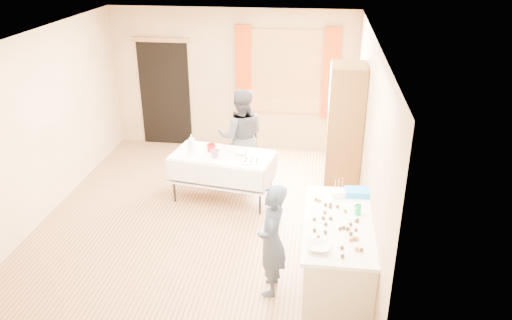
# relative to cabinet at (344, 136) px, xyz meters

# --- Properties ---
(floor) EXTENTS (4.50, 5.50, 0.02)m
(floor) POSITION_rel_cabinet_xyz_m (-1.99, -0.82, -1.07)
(floor) COLOR #9E7047
(floor) RESTS_ON ground
(ceiling) EXTENTS (4.50, 5.50, 0.02)m
(ceiling) POSITION_rel_cabinet_xyz_m (-1.99, -0.82, 1.55)
(ceiling) COLOR white
(ceiling) RESTS_ON floor
(wall_back) EXTENTS (4.50, 0.02, 2.60)m
(wall_back) POSITION_rel_cabinet_xyz_m (-1.99, 1.94, 0.24)
(wall_back) COLOR tan
(wall_back) RESTS_ON floor
(wall_front) EXTENTS (4.50, 0.02, 2.60)m
(wall_front) POSITION_rel_cabinet_xyz_m (-1.99, -3.58, 0.24)
(wall_front) COLOR tan
(wall_front) RESTS_ON floor
(wall_left) EXTENTS (0.02, 5.50, 2.60)m
(wall_left) POSITION_rel_cabinet_xyz_m (-4.25, -0.82, 0.24)
(wall_left) COLOR tan
(wall_left) RESTS_ON floor
(wall_right) EXTENTS (0.02, 5.50, 2.60)m
(wall_right) POSITION_rel_cabinet_xyz_m (0.27, -0.82, 0.24)
(wall_right) COLOR tan
(wall_right) RESTS_ON floor
(window_frame) EXTENTS (1.32, 0.06, 1.52)m
(window_frame) POSITION_rel_cabinet_xyz_m (-0.99, 1.90, 0.44)
(window_frame) COLOR olive
(window_frame) RESTS_ON wall_back
(window_pane) EXTENTS (1.20, 0.02, 1.40)m
(window_pane) POSITION_rel_cabinet_xyz_m (-0.99, 1.89, 0.44)
(window_pane) COLOR white
(window_pane) RESTS_ON wall_back
(curtain_left) EXTENTS (0.28, 0.06, 1.65)m
(curtain_left) POSITION_rel_cabinet_xyz_m (-1.77, 1.85, 0.44)
(curtain_left) COLOR #A8380C
(curtain_left) RESTS_ON wall_back
(curtain_right) EXTENTS (0.28, 0.06, 1.65)m
(curtain_right) POSITION_rel_cabinet_xyz_m (-0.21, 1.85, 0.44)
(curtain_right) COLOR #A8380C
(curtain_right) RESTS_ON wall_back
(doorway) EXTENTS (0.95, 0.04, 2.00)m
(doorway) POSITION_rel_cabinet_xyz_m (-3.29, 1.91, -0.06)
(doorway) COLOR black
(doorway) RESTS_ON floor
(door_lintel) EXTENTS (1.05, 0.06, 0.08)m
(door_lintel) POSITION_rel_cabinet_xyz_m (-3.29, 1.88, 0.96)
(door_lintel) COLOR olive
(door_lintel) RESTS_ON wall_back
(cabinet) EXTENTS (0.50, 0.60, 2.12)m
(cabinet) POSITION_rel_cabinet_xyz_m (0.00, 0.00, 0.00)
(cabinet) COLOR brown
(cabinet) RESTS_ON floor
(counter) EXTENTS (0.77, 1.63, 0.91)m
(counter) POSITION_rel_cabinet_xyz_m (-0.10, -2.16, -0.61)
(counter) COLOR beige
(counter) RESTS_ON floor
(party_table) EXTENTS (1.62, 1.01, 0.75)m
(party_table) POSITION_rel_cabinet_xyz_m (-1.79, -0.18, -0.62)
(party_table) COLOR black
(party_table) RESTS_ON floor
(chair) EXTENTS (0.49, 0.49, 1.01)m
(chair) POSITION_rel_cabinet_xyz_m (-1.65, 0.82, -0.76)
(chair) COLOR black
(chair) RESTS_ON floor
(girl) EXTENTS (0.50, 0.33, 1.35)m
(girl) POSITION_rel_cabinet_xyz_m (-0.83, -2.27, -0.39)
(girl) COLOR #263249
(girl) RESTS_ON floor
(woman) EXTENTS (0.92, 0.79, 1.58)m
(woman) POSITION_rel_cabinet_xyz_m (-1.60, 0.46, -0.27)
(woman) COLOR black
(woman) RESTS_ON floor
(soda_can) EXTENTS (0.08, 0.08, 0.12)m
(soda_can) POSITION_rel_cabinet_xyz_m (0.10, -1.98, -0.09)
(soda_can) COLOR #019F36
(soda_can) RESTS_ON counter
(mixing_bowl) EXTENTS (0.25, 0.25, 0.06)m
(mixing_bowl) POSITION_rel_cabinet_xyz_m (-0.33, -2.72, -0.12)
(mixing_bowl) COLOR white
(mixing_bowl) RESTS_ON counter
(foam_block) EXTENTS (0.17, 0.13, 0.08)m
(foam_block) POSITION_rel_cabinet_xyz_m (-0.11, -1.61, -0.11)
(foam_block) COLOR white
(foam_block) RESTS_ON counter
(blue_basket) EXTENTS (0.31, 0.22, 0.08)m
(blue_basket) POSITION_rel_cabinet_xyz_m (0.12, -1.53, -0.11)
(blue_basket) COLOR #1D83DE
(blue_basket) RESTS_ON counter
(pitcher) EXTENTS (0.11, 0.11, 0.22)m
(pitcher) POSITION_rel_cabinet_xyz_m (-2.24, -0.23, -0.20)
(pitcher) COLOR silver
(pitcher) RESTS_ON party_table
(cup_red) EXTENTS (0.24, 0.24, 0.11)m
(cup_red) POSITION_rel_cabinet_xyz_m (-1.98, -0.09, -0.26)
(cup_red) COLOR red
(cup_red) RESTS_ON party_table
(cup_rainbow) EXTENTS (0.16, 0.16, 0.12)m
(cup_rainbow) POSITION_rel_cabinet_xyz_m (-1.87, -0.32, -0.25)
(cup_rainbow) COLOR red
(cup_rainbow) RESTS_ON party_table
(small_bowl) EXTENTS (0.26, 0.26, 0.06)m
(small_bowl) POSITION_rel_cabinet_xyz_m (-1.50, -0.15, -0.28)
(small_bowl) COLOR white
(small_bowl) RESTS_ON party_table
(pastry_tray) EXTENTS (0.31, 0.25, 0.02)m
(pastry_tray) POSITION_rel_cabinet_xyz_m (-1.32, -0.41, -0.30)
(pastry_tray) COLOR white
(pastry_tray) RESTS_ON party_table
(bottle) EXTENTS (0.10, 0.10, 0.17)m
(bottle) POSITION_rel_cabinet_xyz_m (-2.33, 0.11, -0.23)
(bottle) COLOR white
(bottle) RESTS_ON party_table
(cake_balls) EXTENTS (0.51, 1.13, 0.04)m
(cake_balls) POSITION_rel_cabinet_xyz_m (-0.12, -2.24, -0.13)
(cake_balls) COLOR #3F2314
(cake_balls) RESTS_ON counter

